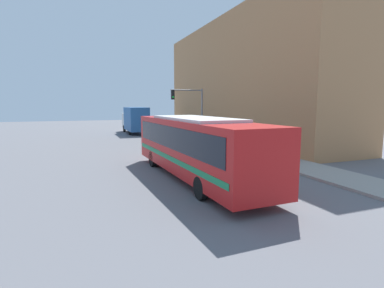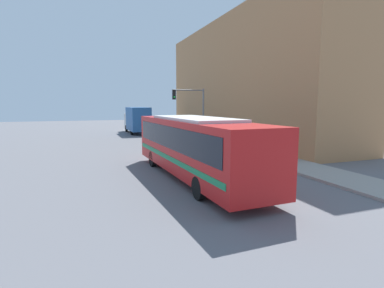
# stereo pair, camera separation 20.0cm
# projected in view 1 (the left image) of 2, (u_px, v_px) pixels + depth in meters

# --- Properties ---
(ground_plane) EXTENTS (120.00, 120.00, 0.00)m
(ground_plane) POSITION_uv_depth(u_px,v_px,m) (214.00, 178.00, 15.02)
(ground_plane) COLOR slate
(sidewalk) EXTENTS (2.79, 70.00, 0.13)m
(sidewalk) POSITION_uv_depth(u_px,v_px,m) (187.00, 135.00, 35.61)
(sidewalk) COLOR gray
(sidewalk) RESTS_ON ground_plane
(building_facade) EXTENTS (6.00, 28.25, 12.30)m
(building_facade) POSITION_uv_depth(u_px,v_px,m) (241.00, 81.00, 31.87)
(building_facade) COLOR #B27A4C
(building_facade) RESTS_ON ground_plane
(city_bus) EXTENTS (3.03, 11.73, 3.07)m
(city_bus) POSITION_uv_depth(u_px,v_px,m) (195.00, 143.00, 14.83)
(city_bus) COLOR red
(city_bus) RESTS_ON ground_plane
(delivery_truck) EXTENTS (2.28, 7.68, 3.32)m
(delivery_truck) POSITION_uv_depth(u_px,v_px,m) (135.00, 119.00, 38.30)
(delivery_truck) COLOR #265999
(delivery_truck) RESTS_ON ground_plane
(fire_hydrant) EXTENTS (0.21, 0.28, 0.72)m
(fire_hydrant) POSITION_uv_depth(u_px,v_px,m) (258.00, 152.00, 20.25)
(fire_hydrant) COLOR #999999
(fire_hydrant) RESTS_ON sidewalk
(traffic_light_pole) EXTENTS (3.28, 0.35, 5.06)m
(traffic_light_pole) POSITION_uv_depth(u_px,v_px,m) (191.00, 105.00, 28.90)
(traffic_light_pole) COLOR slate
(traffic_light_pole) RESTS_ON sidewalk
(parking_meter) EXTENTS (0.14, 0.14, 1.21)m
(parking_meter) POSITION_uv_depth(u_px,v_px,m) (227.00, 138.00, 24.41)
(parking_meter) COLOR slate
(parking_meter) RESTS_ON sidewalk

